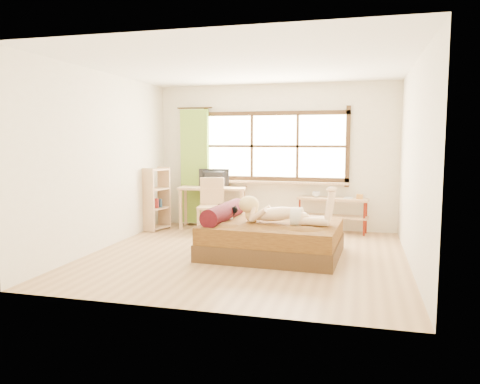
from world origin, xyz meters
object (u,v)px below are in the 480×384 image
(pipe_shelf, at_px, (333,207))
(chair, at_px, (211,202))
(bookshelf, at_px, (156,199))
(desk, at_px, (213,192))
(bed, at_px, (269,237))
(kitten, at_px, (227,212))
(woman, at_px, (282,204))

(pipe_shelf, bearing_deg, chair, -159.80)
(chair, height_order, bookshelf, bookshelf)
(desk, distance_m, bookshelf, 1.07)
(chair, bearing_deg, bookshelf, 177.13)
(bed, xyz_separation_m, chair, (-1.36, 1.44, 0.29))
(desk, bearing_deg, chair, -85.51)
(pipe_shelf, bearing_deg, kitten, -121.29)
(woman, relative_size, desk, 1.01)
(woman, xyz_separation_m, pipe_shelf, (0.61, 1.97, -0.30))
(woman, distance_m, bookshelf, 2.94)
(pipe_shelf, bearing_deg, desk, -169.30)
(kitten, relative_size, desk, 0.22)
(kitten, bearing_deg, desk, 117.19)
(woman, height_order, kitten, woman)
(woman, xyz_separation_m, desk, (-1.64, 1.86, -0.09))
(woman, height_order, pipe_shelf, woman)
(pipe_shelf, height_order, bookshelf, bookshelf)
(woman, height_order, chair, woman)
(kitten, relative_size, chair, 0.29)
(woman, xyz_separation_m, kitten, (-0.87, 0.15, -0.17))
(chair, bearing_deg, woman, -52.76)
(chair, height_order, pipe_shelf, chair)
(bookshelf, bearing_deg, chair, 20.30)
(kitten, height_order, desk, desk)
(kitten, xyz_separation_m, desk, (-0.77, 1.71, 0.09))
(bed, height_order, kitten, bed)
(woman, xyz_separation_m, bookshelf, (-2.59, 1.38, -0.18))
(desk, xyz_separation_m, chair, (0.09, -0.36, -0.13))
(woman, bearing_deg, chair, 139.00)
(bed, bearing_deg, bookshelf, 153.77)
(desk, height_order, pipe_shelf, desk)
(bed, height_order, woman, woman)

